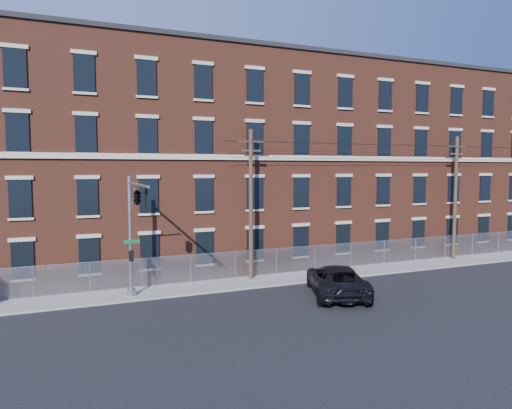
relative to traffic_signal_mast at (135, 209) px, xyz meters
The scene contains 9 objects.
ground 8.35m from the traffic_signal_mast, 19.98° to the right, with size 140.00×140.00×0.00m, color black.
sidewalk 18.98m from the traffic_signal_mast, ahead, with size 65.00×3.00×0.12m, color gray.
mill_building 21.67m from the traffic_signal_mast, 33.14° to the left, with size 55.30×14.32×16.30m.
chain_link_fence 18.97m from the traffic_signal_mast, 12.89° to the left, with size 59.06×0.06×1.85m.
traffic_signal_mast is the anchor object (origin of this frame).
utility_pole_near 8.70m from the traffic_signal_mast, 23.14° to the left, with size 1.80×0.28×10.00m.
utility_pole_mid 26.22m from the traffic_signal_mast, ahead, with size 1.80×0.28×10.00m.
overhead_wires 26.49m from the traffic_signal_mast, ahead, with size 40.00×0.62×0.62m.
pickup_truck 12.37m from the traffic_signal_mast, ahead, with size 3.00×6.50×1.81m, color black.
Camera 1 is at (-9.44, -22.77, 7.54)m, focal length 32.34 mm.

